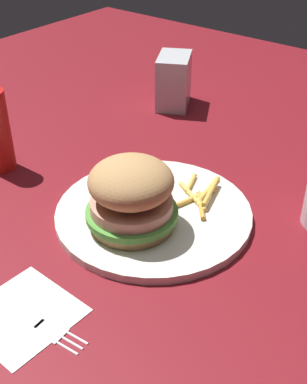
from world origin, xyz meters
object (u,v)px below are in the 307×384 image
at_px(fork, 23,313).
at_px(sandwich, 131,195).
at_px(plate, 154,213).
at_px(napkin_dispenser, 174,81).
at_px(fries_pile, 200,194).
at_px(napkin, 23,314).

bearing_deg(fork, sandwich, 0.53).
xyz_separation_m(plate, sandwich, (-0.04, 0.00, 0.05)).
relative_size(plate, napkin_dispenser, 2.70).
relative_size(plate, fries_pile, 2.57).
bearing_deg(sandwich, fries_pile, -17.54).
xyz_separation_m(sandwich, napkin_dispenser, (0.37, 0.20, -0.01)).
height_order(plate, sandwich, sandwich).
height_order(fries_pile, napkin_dispenser, napkin_dispenser).
relative_size(plate, sandwich, 2.23).
height_order(plate, fork, plate).
relative_size(fries_pile, napkin, 0.97).
bearing_deg(fries_pile, napkin, 173.41).
bearing_deg(fork, plate, -0.05).
xyz_separation_m(plate, fries_pile, (0.07, -0.03, 0.01)).
xyz_separation_m(fries_pile, napkin, (-0.30, 0.03, -0.02)).
distance_m(fries_pile, fork, 0.30).
xyz_separation_m(sandwich, napkin, (-0.19, -0.00, -0.06)).
distance_m(napkin, napkin_dispenser, 0.59).
height_order(fries_pile, fork, fries_pile).
bearing_deg(fries_pile, sandwich, 162.46).
bearing_deg(fries_pile, napkin_dispenser, 42.61).
distance_m(fork, napkin_dispenser, 0.59).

